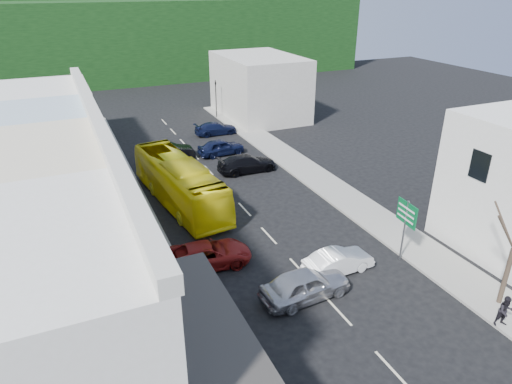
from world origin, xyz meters
The scene contains 19 objects.
ground centered at (0.00, 0.00, 0.00)m, with size 120.00×120.00×0.00m, color black.
sidewalk_left centered at (-7.50, 10.00, 0.07)m, with size 3.00×52.00×0.15m, color gray.
sidewalk_right centered at (7.50, 10.00, 0.07)m, with size 3.00×52.00×0.15m, color gray.
shopfront_row centered at (-12.49, 5.00, 4.00)m, with size 8.25×30.00×8.00m.
distant_block_left centered at (-12.00, 27.00, 3.00)m, with size 8.00×10.00×6.00m, color #B7B2A8.
distant_block_right centered at (11.00, 30.00, 3.50)m, with size 8.00×12.00×7.00m, color #B7B2A8.
hillside centered at (-1.45, 65.09, 6.73)m, with size 80.00×26.00×14.00m.
bus centered at (-3.86, 10.83, 1.55)m, with size 2.50×11.60×3.10m, color yellow.
car_silver centered at (-0.99, -2.37, 0.70)m, with size 1.80×4.40×1.40m, color #B7B7BC.
car_white centered at (1.81, -1.11, 0.70)m, with size 1.80×4.40×1.40m, color white.
car_red centered at (-4.56, 2.43, 0.70)m, with size 1.90×4.60×1.40m, color maroon.
car_black_near centered at (2.91, 14.44, 0.70)m, with size 1.84×4.50×1.40m, color black.
car_navy_mid centered at (2.32, 19.19, 0.70)m, with size 1.80×4.40×1.40m, color black.
car_black_far centered at (-2.50, 19.90, 0.70)m, with size 1.80×4.40×1.40m, color black.
car_navy_far centered at (3.91, 25.23, 0.70)m, with size 1.84×4.50×1.40m, color black.
pedestrian_left centered at (-8.48, 2.15, 1.00)m, with size 0.60×0.40×1.70m, color black.
pedestrian_right centered at (6.30, -8.01, 1.00)m, with size 0.70×0.44×1.70m, color black.
direction_sign centered at (5.80, -1.52, 1.88)m, with size 0.33×1.70×3.75m, color #055829, non-canonical shape.
traffic_signal centered at (6.06, 31.16, 2.20)m, with size 0.57×0.94×4.41m, color black, non-canonical shape.
Camera 1 is at (-10.87, -18.58, 14.68)m, focal length 32.00 mm.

